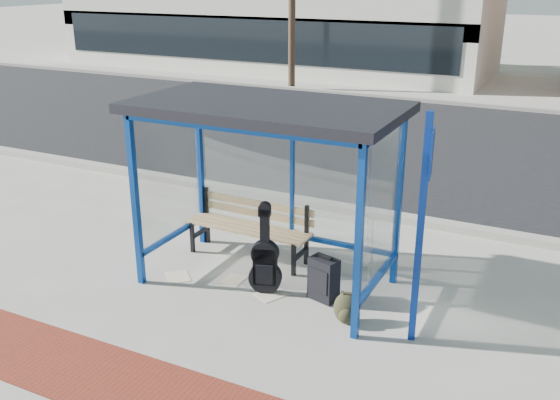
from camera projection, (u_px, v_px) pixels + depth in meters
The scene contains 16 objects.
ground at pixel (268, 282), 8.33m from camera, with size 120.00×120.00×0.00m, color #B2ADA0.
brick_paver_strip at pixel (146, 392), 6.14m from camera, with size 60.00×1.00×0.01m, color maroon.
curb_near at pixel (345, 208), 10.75m from camera, with size 60.00×0.25×0.12m, color gray.
street_asphalt at pixel (420, 143), 15.06m from camera, with size 60.00×10.00×0.00m, color black.
curb_far at pixel (462, 103), 19.33m from camera, with size 60.00×0.25×0.12m, color gray.
far_sidewalk at pixel (473, 95), 20.95m from camera, with size 60.00×4.00×0.01m, color #B2ADA0.
bus_shelter at pixel (269, 130), 7.67m from camera, with size 3.30×1.80×2.42m.
storefront_white at pixel (274, 19), 26.52m from camera, with size 18.00×6.04×4.00m.
bench at pixel (250, 224), 8.92m from camera, with size 1.88×0.49×0.88m.
guitar_bag at pixel (265, 262), 7.93m from camera, with size 0.44×0.25×1.16m.
suitcase at pixel (324, 279), 7.79m from camera, with size 0.40×0.31×0.62m.
backpack at pixel (347, 309), 7.31m from camera, with size 0.37×0.35×0.38m.
sign_post at pixel (422, 218), 6.54m from camera, with size 0.13×0.32×2.61m.
newspaper_a at pixel (233, 280), 8.37m from camera, with size 0.34×0.27×0.01m, color white.
newspaper_b at pixel (178, 277), 8.47m from camera, with size 0.37×0.29×0.01m, color white.
newspaper_c at pixel (271, 294), 8.00m from camera, with size 0.38×0.30×0.01m, color white.
Camera 1 is at (3.45, -6.59, 3.90)m, focal length 40.00 mm.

